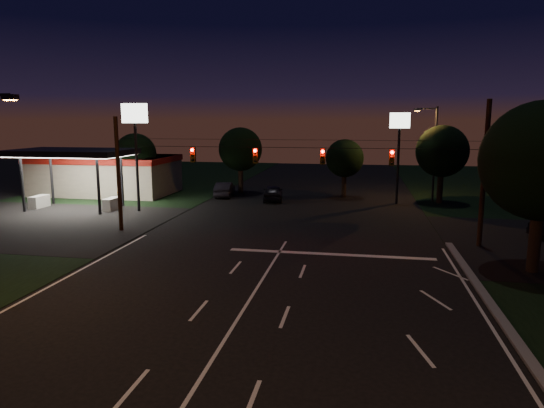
% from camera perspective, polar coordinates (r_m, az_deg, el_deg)
% --- Properties ---
extents(ground, '(140.00, 140.00, 0.00)m').
position_cam_1_polar(ground, '(18.48, -5.21, -15.06)').
color(ground, black).
rests_on(ground, ground).
extents(cross_street_left, '(20.00, 16.00, 0.02)m').
position_cam_1_polar(cross_street_left, '(41.20, -26.55, -2.04)').
color(cross_street_left, black).
rests_on(cross_street_left, ground).
extents(stop_bar, '(12.00, 0.50, 0.01)m').
position_cam_1_polar(stop_bar, '(28.73, 6.84, -5.87)').
color(stop_bar, silver).
rests_on(stop_bar, ground).
extents(utility_pole_right, '(0.30, 0.30, 9.00)m').
position_cam_1_polar(utility_pole_right, '(32.91, 23.13, -4.59)').
color(utility_pole_right, black).
rests_on(utility_pole_right, ground).
extents(utility_pole_left, '(0.28, 0.28, 8.00)m').
position_cam_1_polar(utility_pole_left, '(36.11, -17.29, -3.00)').
color(utility_pole_left, black).
rests_on(utility_pole_left, ground).
extents(signal_span, '(24.00, 0.40, 1.56)m').
position_cam_1_polar(signal_span, '(31.50, 1.98, 5.75)').
color(signal_span, black).
rests_on(signal_span, ground).
extents(gas_station, '(14.20, 16.10, 5.25)m').
position_cam_1_polar(gas_station, '(53.78, -19.19, 3.60)').
color(gas_station, gray).
rests_on(gas_station, ground).
extents(pole_sign_left_near, '(2.20, 0.30, 9.10)m').
position_cam_1_polar(pole_sign_left_near, '(42.42, -15.80, 8.45)').
color(pole_sign_left_near, black).
rests_on(pole_sign_left_near, ground).
extents(pole_sign_right, '(1.80, 0.30, 8.40)m').
position_cam_1_polar(pole_sign_right, '(46.26, 14.74, 7.67)').
color(pole_sign_right, black).
rests_on(pole_sign_right, ground).
extents(street_light_right_far, '(2.20, 0.35, 9.00)m').
position_cam_1_polar(street_light_right_far, '(48.63, 18.34, 6.41)').
color(street_light_right_far, black).
rests_on(street_light_right_far, ground).
extents(tree_right_near, '(6.00, 6.00, 8.76)m').
position_cam_1_polar(tree_right_near, '(27.83, 29.15, 4.31)').
color(tree_right_near, black).
rests_on(tree_right_near, ground).
extents(tree_far_a, '(4.20, 4.20, 6.42)m').
position_cam_1_polar(tree_far_a, '(51.57, -15.68, 5.62)').
color(tree_far_a, black).
rests_on(tree_far_a, ground).
extents(tree_far_b, '(4.60, 4.60, 6.98)m').
position_cam_1_polar(tree_far_b, '(51.89, -3.68, 6.38)').
color(tree_far_b, black).
rests_on(tree_far_b, ground).
extents(tree_far_c, '(3.80, 3.80, 5.86)m').
position_cam_1_polar(tree_far_c, '(49.40, 8.56, 5.29)').
color(tree_far_c, black).
rests_on(tree_far_c, ground).
extents(tree_far_d, '(4.80, 4.80, 7.30)m').
position_cam_1_polar(tree_far_d, '(47.92, 19.38, 5.81)').
color(tree_far_d, black).
rests_on(tree_far_d, ground).
extents(tree_far_e, '(4.00, 4.00, 6.18)m').
position_cam_1_polar(tree_far_e, '(47.92, 29.21, 4.26)').
color(tree_far_e, black).
rests_on(tree_far_e, ground).
extents(car_oncoming_a, '(2.44, 4.74, 1.54)m').
position_cam_1_polar(car_oncoming_a, '(46.97, 0.11, 1.32)').
color(car_oncoming_a, black).
rests_on(car_oncoming_a, ground).
extents(car_oncoming_b, '(2.07, 4.64, 1.48)m').
position_cam_1_polar(car_oncoming_b, '(49.70, -5.60, 1.71)').
color(car_oncoming_b, black).
rests_on(car_oncoming_b, ground).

